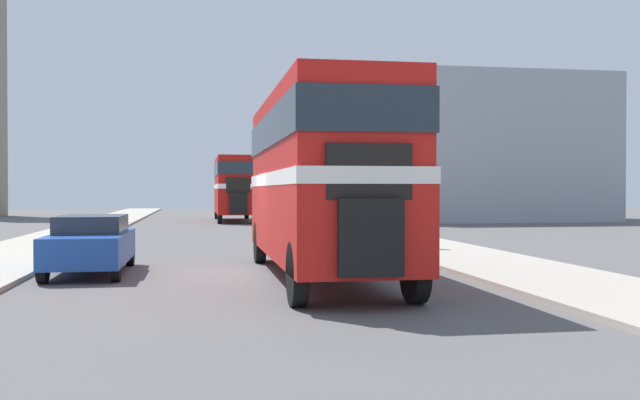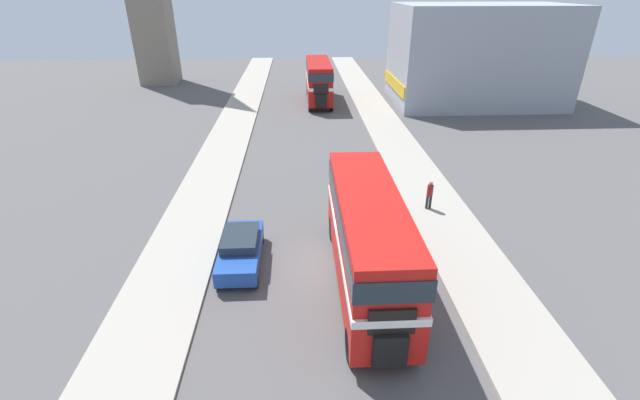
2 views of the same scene
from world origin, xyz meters
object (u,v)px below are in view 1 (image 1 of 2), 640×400
car_parked_near (91,243)px  double_decker_bus (320,170)px  pedestrian_walking (421,220)px  bus_distant (234,183)px

car_parked_near → double_decker_bus: bearing=-19.5°
double_decker_bus → car_parked_near: double_decker_bus is taller
double_decker_bus → pedestrian_walking: size_ratio=6.00×
double_decker_bus → car_parked_near: size_ratio=2.28×
pedestrian_walking → car_parked_near: bearing=-155.3°
bus_distant → pedestrian_walking: bearing=-78.9°
bus_distant → pedestrian_walking: 25.54m
car_parked_near → pedestrian_walking: size_ratio=2.63×
bus_distant → car_parked_near: bearing=-99.6°
bus_distant → car_parked_near: size_ratio=2.24×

